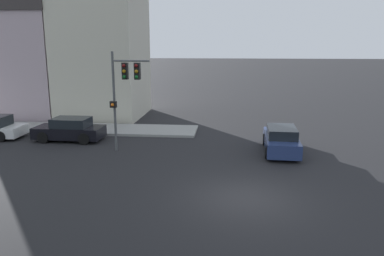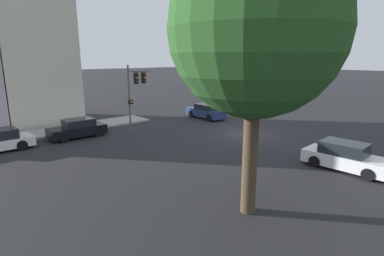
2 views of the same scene
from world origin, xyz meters
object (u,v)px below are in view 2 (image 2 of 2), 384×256
(crossing_car_0, at_px, (206,111))
(street_tree, at_px, (256,30))
(traffic_signal, at_px, (136,86))
(crossing_car_1, at_px, (345,157))
(parked_car_0, at_px, (78,129))

(crossing_car_0, bearing_deg, street_tree, 142.18)
(traffic_signal, relative_size, crossing_car_0, 1.22)
(crossing_car_1, distance_m, parked_car_0, 18.81)
(street_tree, height_order, traffic_signal, street_tree)
(crossing_car_1, relative_size, parked_car_0, 1.05)
(street_tree, xyz_separation_m, parked_car_0, (16.19, 0.31, -6.33))
(crossing_car_0, bearing_deg, parked_car_0, 86.37)
(crossing_car_0, bearing_deg, traffic_signal, 96.77)
(traffic_signal, distance_m, parked_car_0, 5.64)
(crossing_car_0, distance_m, parked_car_0, 12.93)
(street_tree, relative_size, parked_car_0, 2.39)
(traffic_signal, xyz_separation_m, parked_car_0, (2.02, 4.20, -3.18))
(traffic_signal, bearing_deg, crossing_car_1, 17.59)
(street_tree, bearing_deg, traffic_signal, -15.38)
(street_tree, bearing_deg, parked_car_0, 1.08)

